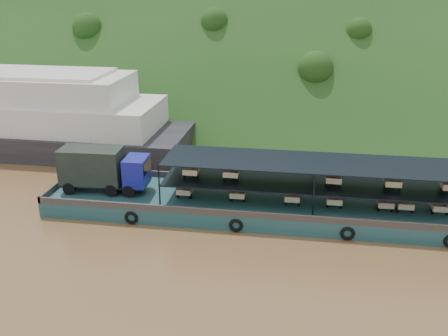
# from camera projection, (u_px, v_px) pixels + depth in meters

# --- Properties ---
(ground) EXTENTS (160.00, 160.00, 0.00)m
(ground) POSITION_uv_depth(u_px,v_px,m) (244.00, 222.00, 38.27)
(ground) COLOR brown
(ground) RESTS_ON ground
(hillside) EXTENTS (140.00, 39.60, 39.60)m
(hillside) POSITION_uv_depth(u_px,v_px,m) (274.00, 109.00, 71.51)
(hillside) COLOR #173714
(hillside) RESTS_ON ground
(cargo_barge) EXTENTS (35.00, 7.18, 4.79)m
(cargo_barge) POSITION_uv_depth(u_px,v_px,m) (250.00, 199.00, 39.45)
(cargo_barge) COLOR #123C40
(cargo_barge) RESTS_ON ground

